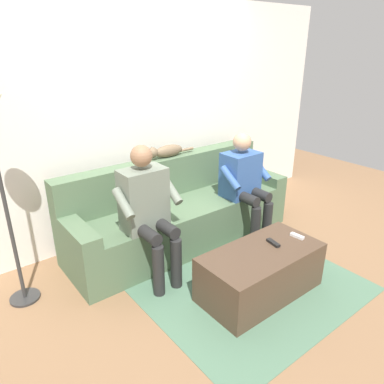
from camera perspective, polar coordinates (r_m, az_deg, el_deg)
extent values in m
plane|color=#846042|center=(3.49, 5.48, -12.20)|extent=(8.00, 8.00, 0.00)
cube|color=silver|center=(3.96, -6.74, 11.17)|extent=(5.15, 0.06, 2.43)
cube|color=#516B4C|center=(3.76, -0.67, -5.26)|extent=(2.08, 0.55, 0.46)
cube|color=#516B4C|center=(3.94, -3.96, -0.61)|extent=(2.43, 0.19, 0.87)
cube|color=#516B4C|center=(4.44, 10.96, -0.38)|extent=(0.17, 0.55, 0.57)
cube|color=#516B4C|center=(3.27, -16.84, -9.84)|extent=(0.17, 0.55, 0.57)
cube|color=#4C3828|center=(3.15, 10.70, -12.26)|extent=(1.04, 0.52, 0.41)
cube|color=#335693|center=(3.84, 7.61, 2.75)|extent=(0.37, 0.27, 0.47)
sphere|color=tan|center=(3.74, 7.88, 7.82)|extent=(0.19, 0.19, 0.19)
cylinder|color=black|center=(3.86, 10.16, -0.19)|extent=(0.11, 0.33, 0.11)
cylinder|color=black|center=(3.74, 8.30, -0.84)|extent=(0.11, 0.33, 0.11)
cylinder|color=black|center=(3.88, 11.69, -4.82)|extent=(0.10, 0.10, 0.46)
cylinder|color=black|center=(3.76, 9.88, -5.62)|extent=(0.10, 0.10, 0.46)
cylinder|color=#335693|center=(3.93, 10.77, 3.53)|extent=(0.08, 0.27, 0.22)
cylinder|color=#335693|center=(3.63, 6.03, 2.18)|extent=(0.08, 0.27, 0.22)
cube|color=slate|center=(3.13, -7.60, -1.17)|extent=(0.39, 0.24, 0.55)
sphere|color=#936B4C|center=(3.00, -7.97, 5.63)|extent=(0.18, 0.18, 0.18)
cylinder|color=black|center=(3.13, -4.39, -5.43)|extent=(0.11, 0.34, 0.11)
cylinder|color=black|center=(3.05, -7.21, -6.38)|extent=(0.11, 0.34, 0.11)
cylinder|color=black|center=(3.16, -2.50, -11.14)|extent=(0.10, 0.10, 0.46)
cylinder|color=black|center=(3.08, -5.29, -12.24)|extent=(0.10, 0.10, 0.46)
cylinder|color=slate|center=(3.16, -3.28, 0.30)|extent=(0.08, 0.27, 0.22)
cylinder|color=slate|center=(2.94, -10.74, -1.80)|extent=(0.08, 0.27, 0.22)
ellipsoid|color=#756047|center=(3.80, -3.70, 6.46)|extent=(0.34, 0.11, 0.13)
sphere|color=#756047|center=(3.69, -6.16, 6.18)|extent=(0.11, 0.11, 0.11)
cone|color=#756047|center=(3.71, -6.34, 6.92)|extent=(0.04, 0.04, 0.03)
cone|color=#756047|center=(3.66, -5.89, 6.75)|extent=(0.04, 0.04, 0.03)
cylinder|color=#756047|center=(3.93, -0.92, 6.69)|extent=(0.18, 0.03, 0.03)
cube|color=black|center=(3.15, 12.64, -7.80)|extent=(0.06, 0.14, 0.02)
cube|color=white|center=(3.30, 16.19, -6.67)|extent=(0.05, 0.13, 0.02)
cube|color=#4C7056|center=(3.34, 8.64, -14.07)|extent=(1.80, 1.58, 0.01)
cylinder|color=#2D2D2D|center=(3.44, -24.74, -14.81)|extent=(0.24, 0.24, 0.02)
cylinder|color=#333333|center=(3.07, -27.00, -3.33)|extent=(0.03, 0.03, 1.54)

